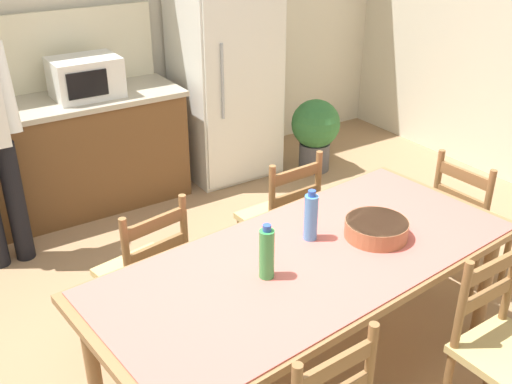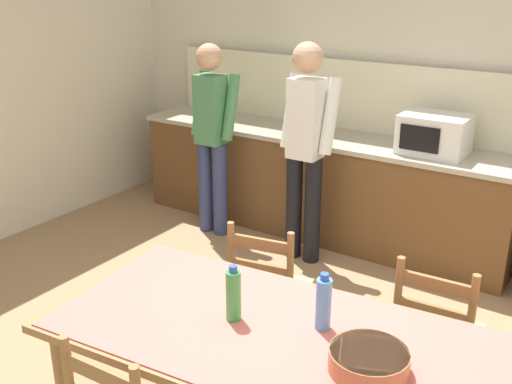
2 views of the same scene
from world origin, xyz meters
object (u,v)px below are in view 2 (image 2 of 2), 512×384
Objects in this scene: person_at_sink at (212,130)px; person_at_counter at (306,143)px; serving_bowl at (369,359)px; chair_side_far_right at (435,336)px; microwave at (434,134)px; chair_side_far_left at (269,291)px; bottle_near_centre at (233,295)px; bottle_off_centre at (323,303)px; dining_table at (288,348)px.

person_at_counter reaches higher than person_at_sink.
serving_bowl is 3.14m from person_at_sink.
chair_side_far_right is at bearing -116.80° from person_at_sink.
serving_bowl is (0.60, -2.56, -0.26)m from microwave.
chair_side_far_left and chair_side_far_right have the same top height.
bottle_near_centre reaches higher than serving_bowl.
bottle_off_centre is (0.31, -2.40, -0.18)m from microwave.
chair_side_far_left is (-0.29, 0.75, -0.43)m from bottle_near_centre.
chair_side_far_right is at bearing 88.30° from serving_bowl.
dining_table is 8.43× the size of bottle_off_centre.
person_at_sink is (-1.41, 1.30, 0.50)m from chair_side_far_left.
person_at_counter reaches higher than chair_side_far_right.
dining_table is at bearing -85.20° from microwave.
person_at_counter is at bearing -148.06° from microwave.
person_at_sink reaches higher than microwave.
chair_side_far_right is (0.32, 0.69, -0.43)m from bottle_off_centre.
chair_side_far_left is at bearing -159.43° from person_at_counter.
bottle_off_centre is 0.30× the size of chair_side_far_left.
dining_table is 0.34m from bottle_near_centre.
person_at_counter reaches higher than microwave.
chair_side_far_right is (0.98, 0.09, 0.00)m from chair_side_far_left.
bottle_off_centre is 0.87m from chair_side_far_right.
chair_side_far_right is at bearing -129.17° from person_at_counter.
bottle_near_centre is 0.40m from bottle_off_centre.
serving_bowl is at bearing -76.80° from microwave.
bottle_off_centre is 0.34m from serving_bowl.
serving_bowl is 0.35× the size of chair_side_far_right.
person_at_sink is at bearing -164.21° from microwave.
bottle_near_centre is at bearing -174.48° from dining_table.
bottle_near_centre is 0.15× the size of person_at_counter.
microwave is 1.85× the size of bottle_off_centre.
person_at_sink is (-1.70, 2.06, 0.07)m from bottle_near_centre.
chair_side_far_left is 1.47m from person_at_counter.
serving_bowl is at bearing 130.86° from chair_side_far_left.
person_at_sink is at bearing 138.88° from serving_bowl.
microwave is 1.84m from person_at_sink.
serving_bowl is 0.18× the size of person_at_counter.
dining_table is 0.41m from serving_bowl.
person_at_counter is (-1.46, 1.19, 0.54)m from chair_side_far_right.
chair_side_far_left is 0.98m from chair_side_far_right.
person_at_counter is at bearing -79.86° from chair_side_far_left.
chair_side_far_right is at bearing 50.98° from bottle_near_centre.
person_at_sink is at bearing -29.74° from chair_side_far_right.
person_at_counter is at bearing -42.11° from chair_side_far_right.
chair_side_far_left is (-0.56, 0.73, -0.24)m from dining_table.
chair_side_far_left is (-0.95, 0.76, -0.36)m from serving_bowl.
dining_table is 2.28m from person_at_counter.
person_at_sink is at bearing 137.54° from bottle_off_centre.
person_at_sink reaches higher than bottle_off_centre.
person_at_counter is (-1.43, 2.04, 0.18)m from serving_bowl.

